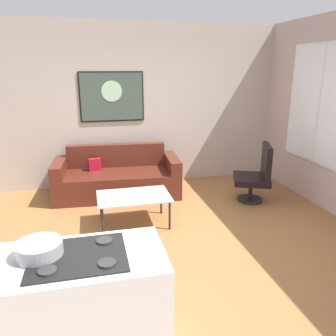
{
  "coord_description": "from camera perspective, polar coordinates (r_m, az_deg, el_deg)",
  "views": [
    {
      "loc": [
        -0.77,
        -3.46,
        2.05
      ],
      "look_at": [
        0.26,
        0.9,
        0.7
      ],
      "focal_mm": 35.71,
      "sensor_mm": 36.0,
      "label": 1
    }
  ],
  "objects": [
    {
      "name": "ground",
      "position": [
        4.11,
        -0.69,
        -13.52
      ],
      "size": [
        6.4,
        6.4,
        0.04
      ],
      "primitive_type": "cube",
      "color": "#966236"
    },
    {
      "name": "back_wall",
      "position": [
        5.97,
        -5.96,
        10.44
      ],
      "size": [
        6.4,
        0.05,
        2.8
      ],
      "primitive_type": "cube",
      "color": "#B4A799",
      "rests_on": "ground"
    },
    {
      "name": "couch",
      "position": [
        5.62,
        -8.62,
        -1.8
      ],
      "size": [
        2.06,
        0.98,
        0.8
      ],
      "color": "#4F2016",
      "rests_on": "ground"
    },
    {
      "name": "coffee_table",
      "position": [
        4.5,
        -5.87,
        -5.08
      ],
      "size": [
        0.96,
        0.62,
        0.42
      ],
      "color": "silver",
      "rests_on": "ground"
    },
    {
      "name": "armchair",
      "position": [
        5.42,
        14.91,
        -1.13
      ],
      "size": [
        0.71,
        0.72,
        0.92
      ],
      "color": "black",
      "rests_on": "ground"
    },
    {
      "name": "kitchen_counter",
      "position": [
        2.54,
        -21.77,
        -23.49
      ],
      "size": [
        1.72,
        0.6,
        0.93
      ],
      "color": "white",
      "rests_on": "ground"
    },
    {
      "name": "mixing_bowl",
      "position": [
        2.3,
        -21.11,
        -12.87
      ],
      "size": [
        0.29,
        0.29,
        0.1
      ],
      "color": "gray",
      "rests_on": "kitchen_counter"
    },
    {
      "name": "wall_painting",
      "position": [
        5.87,
        -9.56,
        11.92
      ],
      "size": [
        1.09,
        0.03,
        0.84
      ],
      "color": "black"
    },
    {
      "name": "window",
      "position": [
        5.53,
        24.5,
        9.8
      ],
      "size": [
        0.03,
        1.5,
        1.78
      ],
      "color": "silver"
    }
  ]
}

